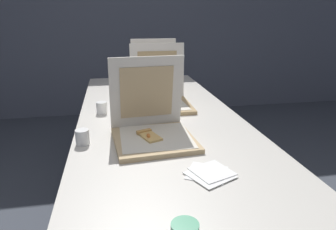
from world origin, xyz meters
The scene contains 9 objects.
wall_back centered at (0.00, 3.04, 1.30)m, with size 10.00×0.10×2.60m, color slate.
table centered at (0.00, 0.65, 0.68)m, with size 0.93×2.35×0.72m.
pizza_box_front centered at (-0.09, 0.30, 0.78)m, with size 0.39×0.40×0.38m.
pizza_box_middle centered at (0.04, 0.84, 0.78)m, with size 0.37×0.38×0.39m.
pizza_box_back centered at (0.08, 1.36, 0.78)m, with size 0.37×0.37×0.38m.
cup_white_mid centered at (-0.33, 0.75, 0.76)m, with size 0.06×0.06×0.07m, color white.
cup_white_near_left centered at (-0.41, 0.30, 0.76)m, with size 0.06×0.06×0.07m, color white.
cup_white_far centered at (-0.25, 0.97, 0.76)m, with size 0.06×0.06×0.07m, color white.
napkin_pile centered at (0.08, -0.07, 0.72)m, with size 0.20×0.22×0.01m.
Camera 1 is at (-0.26, -1.04, 1.29)m, focal length 32.60 mm.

